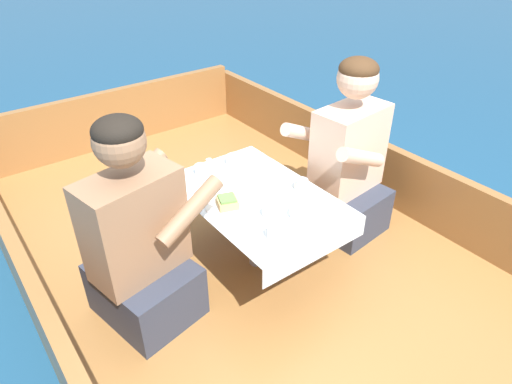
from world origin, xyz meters
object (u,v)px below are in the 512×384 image
(person_port, at_px, (139,244))
(coffee_cup_center, at_px, (276,232))
(coffee_cup_starboard, at_px, (270,211))
(person_starboard, at_px, (346,166))
(coffee_cup_port, at_px, (201,169))
(sandwich, at_px, (227,202))
(tin_can, at_px, (301,185))

(person_port, bearing_deg, coffee_cup_center, -48.15)
(coffee_cup_starboard, distance_m, coffee_cup_center, 0.15)
(person_port, height_order, person_starboard, person_starboard)
(person_port, bearing_deg, coffee_cup_port, 19.40)
(sandwich, height_order, tin_can, sandwich)
(person_starboard, distance_m, tin_can, 0.39)
(person_starboard, height_order, sandwich, person_starboard)
(person_port, relative_size, coffee_cup_port, 11.01)
(coffee_cup_starboard, bearing_deg, coffee_cup_port, 96.08)
(coffee_cup_center, distance_m, tin_can, 0.40)
(coffee_cup_port, relative_size, tin_can, 1.32)
(coffee_cup_starboard, height_order, tin_can, same)
(person_port, height_order, tin_can, person_port)
(coffee_cup_starboard, relative_size, coffee_cup_center, 0.97)
(coffee_cup_port, distance_m, coffee_cup_center, 0.64)
(sandwich, xyz_separation_m, coffee_cup_port, (0.06, 0.33, -0.00))
(sandwich, xyz_separation_m, tin_can, (0.38, -0.09, -0.00))
(coffee_cup_starboard, bearing_deg, tin_can, 18.16)
(coffee_cup_port, bearing_deg, coffee_cup_starboard, -83.92)
(sandwich, height_order, coffee_cup_starboard, sandwich)
(coffee_cup_port, relative_size, coffee_cup_center, 0.89)
(tin_can, bearing_deg, sandwich, 167.13)
(person_port, relative_size, tin_can, 14.52)
(sandwich, distance_m, tin_can, 0.39)
(coffee_cup_port, xyz_separation_m, tin_can, (0.31, -0.42, -0.00))
(person_starboard, xyz_separation_m, sandwich, (-0.76, 0.03, 0.05))
(person_starboard, height_order, tin_can, person_starboard)
(coffee_cup_port, xyz_separation_m, coffee_cup_starboard, (0.05, -0.50, -0.00))
(tin_can, bearing_deg, coffee_cup_port, 126.91)
(person_starboard, bearing_deg, sandwich, -7.60)
(person_port, bearing_deg, coffee_cup_starboard, -32.88)
(person_starboard, relative_size, sandwich, 8.27)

